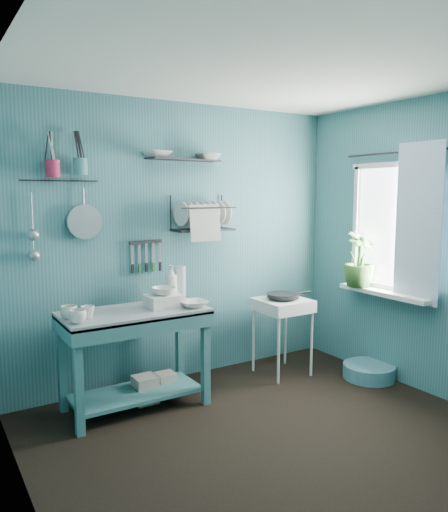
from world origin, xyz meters
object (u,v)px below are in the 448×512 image
mug_mid (88,312)px  potted_plant (359,259)px  mug_right (69,312)px  hotplate_stand (282,336)px  mug_left (78,317)px  soap_bottle (171,282)px  water_bottle (181,282)px  frying_pan (283,295)px  floor_basin (369,371)px  utensil_cup_magenta (53,169)px  utensil_cup_teal (80,167)px  colander (85,222)px  dish_rack (203,213)px  storage_tin_large (145,389)px  wash_tub (164,301)px  storage_tin_small (166,384)px  work_counter (135,359)px

mug_mid → potted_plant: potted_plant is taller
mug_right → hotplate_stand: size_ratio=0.17×
mug_left → mug_mid: bearing=45.0°
soap_bottle → hotplate_stand: 1.22m
mug_mid → water_bottle: bearing=17.3°
frying_pan → potted_plant: bearing=-28.0°
soap_bottle → floor_basin: size_ratio=0.63×
mug_right → utensil_cup_magenta: 1.10m
mug_right → potted_plant: 2.63m
utensil_cup_teal → water_bottle: bearing=-9.2°
mug_left → colander: 0.86m
dish_rack → utensil_cup_teal: (-1.07, 0.05, 0.38)m
soap_bottle → storage_tin_large: size_ratio=1.36×
floor_basin → utensil_cup_teal: bearing=159.2°
wash_tub → frying_pan: wash_tub is taller
utensil_cup_magenta → storage_tin_small: utensil_cup_magenta is taller
utensil_cup_magenta → floor_basin: size_ratio=0.28×
work_counter → frying_pan: work_counter is taller
water_bottle → storage_tin_small: (-0.22, -0.14, -0.83)m
hotplate_stand → utensil_cup_teal: utensil_cup_teal is taller
mug_mid → soap_bottle: 0.85m
soap_bottle → water_bottle: (0.10, 0.02, -0.01)m
work_counter → soap_bottle: size_ratio=3.75×
dish_rack → storage_tin_small: 1.52m
water_bottle → utensil_cup_teal: size_ratio=2.15×
mug_mid → utensil_cup_teal: 1.15m
potted_plant → utensil_cup_teal: bearing=163.6°
work_counter → frying_pan: 1.51m
soap_bottle → frying_pan: soap_bottle is taller
mug_left → potted_plant: (2.58, -0.19, 0.25)m
mug_left → mug_right: 0.16m
storage_tin_large → hotplate_stand: bearing=-2.7°
mug_right → storage_tin_large: bearing=4.8°
utensil_cup_teal → wash_tub: bearing=-34.9°
mug_left → water_bottle: size_ratio=0.44×
mug_mid → storage_tin_large: size_ratio=0.45×
wash_tub → dish_rack: bearing=30.5°
storage_tin_small → mug_right: bearing=-174.3°
hotplate_stand → frying_pan: frying_pan is taller
mug_mid → mug_right: bearing=153.4°
colander → frying_pan: bearing=-12.9°
utensil_cup_magenta → work_counter: bearing=-35.4°
mug_left → wash_tub: (0.73, 0.14, 0.00)m
dish_rack → frying_pan: bearing=-32.1°
work_counter → hotplate_stand: (1.47, -0.01, -0.04)m
work_counter → storage_tin_small: work_counter is taller
dish_rack → floor_basin: bearing=-40.6°
storage_tin_small → floor_basin: (1.77, -0.62, -0.04)m
mug_left → dish_rack: (1.27, 0.46, 0.68)m
utensil_cup_teal → floor_basin: size_ratio=0.28×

